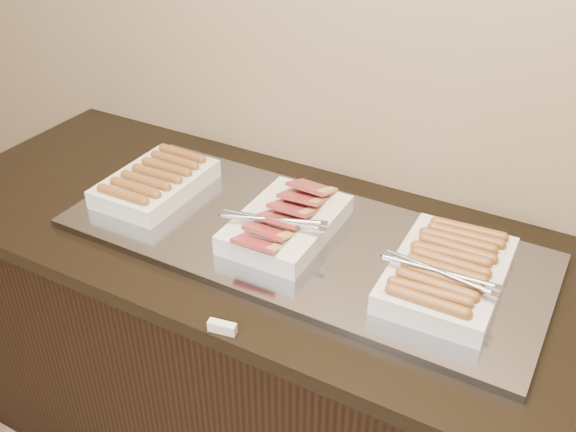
# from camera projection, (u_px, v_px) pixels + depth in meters

# --- Properties ---
(counter) EXTENTS (2.06, 0.76, 0.90)m
(counter) POSITION_uv_depth(u_px,v_px,m) (291.00, 366.00, 1.86)
(counter) COLOR black
(counter) RESTS_ON ground
(warming_tray) EXTENTS (1.20, 0.50, 0.02)m
(warming_tray) POSITION_uv_depth(u_px,v_px,m) (300.00, 240.00, 1.60)
(warming_tray) COLOR gray
(warming_tray) RESTS_ON counter
(dish_left) EXTENTS (0.22, 0.32, 0.07)m
(dish_left) POSITION_uv_depth(u_px,v_px,m) (156.00, 182.00, 1.76)
(dish_left) COLOR silver
(dish_left) RESTS_ON warming_tray
(dish_center) EXTENTS (0.27, 0.35, 0.09)m
(dish_center) POSITION_uv_depth(u_px,v_px,m) (285.00, 222.00, 1.59)
(dish_center) COLOR silver
(dish_center) RESTS_ON warming_tray
(dish_right) EXTENTS (0.27, 0.36, 0.08)m
(dish_right) POSITION_uv_depth(u_px,v_px,m) (447.00, 271.00, 1.42)
(dish_right) COLOR silver
(dish_right) RESTS_ON warming_tray
(label_holder) EXTENTS (0.06, 0.03, 0.02)m
(label_holder) POSITION_uv_depth(u_px,v_px,m) (222.00, 327.00, 1.33)
(label_holder) COLOR silver
(label_holder) RESTS_ON counter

